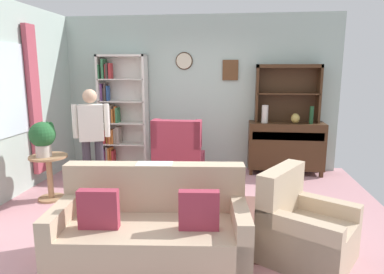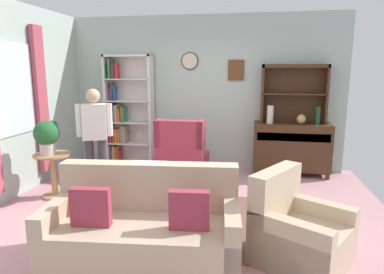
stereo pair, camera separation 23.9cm
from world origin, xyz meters
name	(u,v)px [view 1 (the left image)]	position (x,y,z in m)	size (l,w,h in m)	color
ground_plane	(183,211)	(0.00, 0.00, -0.01)	(5.40, 4.60, 0.02)	#C68C93
wall_back	(199,93)	(0.00, 2.13, 1.40)	(5.00, 0.09, 2.80)	#ADC1B7
area_rug	(195,220)	(0.20, -0.30, 0.00)	(2.65, 1.80, 0.01)	brown
bookshelf	(119,114)	(-1.49, 1.94, 1.02)	(0.90, 0.30, 2.10)	silver
sideboard	(285,145)	(1.57, 1.86, 0.51)	(1.30, 0.45, 0.92)	#422816
sideboard_hutch	(288,85)	(1.57, 1.97, 1.56)	(1.10, 0.26, 1.00)	#422816
vase_tall	(265,114)	(1.18, 1.78, 1.07)	(0.11, 0.11, 0.31)	beige
vase_round	(295,118)	(1.70, 1.79, 1.01)	(0.15, 0.15, 0.17)	tan
bottle_wine	(311,115)	(1.96, 1.77, 1.07)	(0.07, 0.07, 0.30)	#194223
couch_floral	(152,231)	(-0.11, -1.24, 0.31)	(1.87, 1.02, 0.90)	#C6AD8E
armchair_floral	(304,231)	(1.35, -1.03, 0.29)	(1.06, 1.05, 0.88)	#C6AD8E
wingback_chair	(179,158)	(-0.25, 1.20, 0.38)	(0.79, 0.81, 1.05)	#A33347
plant_stand	(49,173)	(-1.93, 0.15, 0.40)	(0.52, 0.52, 0.64)	#A87F56
potted_plant_large	(43,136)	(-1.96, 0.11, 0.93)	(0.35, 0.35, 0.49)	beige
person_reading	(92,134)	(-1.39, 0.43, 0.91)	(0.51, 0.31, 1.56)	#38333D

